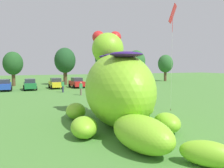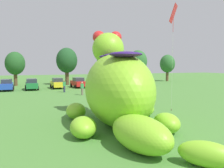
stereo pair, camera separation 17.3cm
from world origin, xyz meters
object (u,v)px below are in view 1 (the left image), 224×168
object	(u,v)px
car_yellow	(56,83)
tethered_flying_kite	(173,15)
spectator_mid_field	(63,86)
car_blue	(5,85)
spectator_near_inflatable	(81,89)
car_red	(77,83)
car_green	(30,84)
box_truck	(115,77)
giant_inflatable_creature	(118,88)

from	to	relation	value
car_yellow	tethered_flying_kite	world-z (taller)	tethered_flying_kite
car_yellow	spectator_mid_field	distance (m)	5.97
car_yellow	tethered_flying_kite	xyz separation A→B (m)	(6.31, -22.55, 7.07)
car_blue	spectator_near_inflatable	distance (m)	13.08
car_red	spectator_near_inflatable	size ratio (longest dim) A/B	2.47
car_green	tethered_flying_kite	world-z (taller)	tethered_flying_kite
tethered_flying_kite	car_blue	bearing A→B (deg)	122.40
box_truck	giant_inflatable_creature	bearing A→B (deg)	-112.15
giant_inflatable_creature	spectator_near_inflatable	world-z (taller)	giant_inflatable_creature
car_blue	spectator_mid_field	size ratio (longest dim) A/B	2.40
giant_inflatable_creature	box_truck	bearing A→B (deg)	67.85
car_blue	spectator_mid_field	distance (m)	9.32
spectator_near_inflatable	tethered_flying_kite	world-z (taller)	tethered_flying_kite
car_red	tethered_flying_kite	distance (m)	23.84
car_blue	car_green	xyz separation A→B (m)	(3.52, -0.04, 0.00)
car_green	tethered_flying_kite	distance (m)	25.16
spectator_near_inflatable	tethered_flying_kite	bearing A→B (deg)	-70.10
car_red	tethered_flying_kite	xyz separation A→B (m)	(2.80, -22.60, 7.07)
car_green	box_truck	world-z (taller)	box_truck
box_truck	tethered_flying_kite	xyz separation A→B (m)	(-4.23, -22.54, 6.33)
box_truck	tethered_flying_kite	size ratio (longest dim) A/B	0.75
car_green	spectator_mid_field	distance (m)	6.68
box_truck	spectator_near_inflatable	world-z (taller)	box_truck
car_green	spectator_near_inflatable	bearing A→B (deg)	-57.81
box_truck	tethered_flying_kite	distance (m)	23.79
giant_inflatable_creature	car_green	size ratio (longest dim) A/B	3.18
spectator_mid_field	spectator_near_inflatable	bearing A→B (deg)	-67.78
spectator_mid_field	box_truck	bearing A→B (deg)	29.76
car_green	car_red	bearing A→B (deg)	5.94
car_blue	spectator_mid_field	world-z (taller)	car_blue
spectator_near_inflatable	tethered_flying_kite	distance (m)	15.20
car_green	car_red	distance (m)	7.59
spectator_mid_field	car_blue	bearing A→B (deg)	145.55
car_yellow	spectator_near_inflatable	bearing A→B (deg)	-80.09
car_red	spectator_near_inflatable	bearing A→B (deg)	-100.16
giant_inflatable_creature	spectator_mid_field	distance (m)	19.30
car_green	spectator_near_inflatable	distance (m)	10.82
car_blue	car_green	distance (m)	3.52
giant_inflatable_creature	tethered_flying_kite	xyz separation A→B (m)	(6.03, 2.66, 5.54)
car_yellow	spectator_near_inflatable	size ratio (longest dim) A/B	2.42
car_blue	car_green	bearing A→B (deg)	-0.67
spectator_mid_field	tethered_flying_kite	bearing A→B (deg)	-69.54
spectator_mid_field	car_red	bearing A→B (deg)	60.63
car_blue	tethered_flying_kite	bearing A→B (deg)	-57.60
car_yellow	spectator_near_inflatable	distance (m)	10.05
giant_inflatable_creature	car_blue	world-z (taller)	giant_inflatable_creature
giant_inflatable_creature	car_yellow	xyz separation A→B (m)	(-0.28, 25.21, -1.53)
giant_inflatable_creature	tethered_flying_kite	world-z (taller)	tethered_flying_kite
giant_inflatable_creature	box_truck	world-z (taller)	giant_inflatable_creature
car_blue	car_red	distance (m)	11.10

